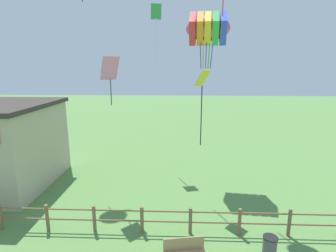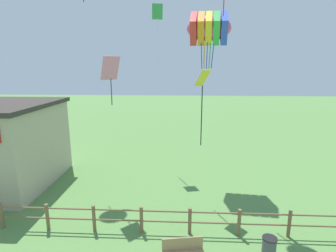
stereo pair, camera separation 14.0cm
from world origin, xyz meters
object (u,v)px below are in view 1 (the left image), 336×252
object	(u,v)px
kite_pink_diamond	(110,71)
kite_green_diamond	(156,22)
trash_bin	(270,247)
kite_yellow_diamond	(202,93)
park_bench_near_fence	(184,251)
kite_rainbow_parafoil	(208,28)

from	to	relation	value
kite_pink_diamond	kite_green_diamond	xyz separation A→B (m)	(1.77, 5.69, 3.13)
trash_bin	kite_yellow_diamond	xyz separation A→B (m)	(-2.19, 4.39, 5.08)
trash_bin	kite_green_diamond	distance (m)	14.45
kite_pink_diamond	trash_bin	bearing A→B (deg)	-33.09
kite_pink_diamond	kite_green_diamond	size ratio (longest dim) A/B	0.63
park_bench_near_fence	kite_rainbow_parafoil	world-z (taller)	kite_rainbow_parafoil
park_bench_near_fence	trash_bin	distance (m)	3.10
kite_green_diamond	kite_pink_diamond	bearing A→B (deg)	-107.32
trash_bin	park_bench_near_fence	bearing A→B (deg)	-172.54
kite_yellow_diamond	kite_pink_diamond	size ratio (longest dim) A/B	1.60
kite_yellow_diamond	kite_pink_diamond	distance (m)	4.54
park_bench_near_fence	kite_rainbow_parafoil	xyz separation A→B (m)	(1.43, 8.21, 8.44)
kite_yellow_diamond	kite_green_diamond	size ratio (longest dim) A/B	1.01
trash_bin	kite_green_diamond	size ratio (longest dim) A/B	0.22
kite_pink_diamond	kite_rainbow_parafoil	bearing A→B (deg)	35.20
park_bench_near_fence	trash_bin	bearing A→B (deg)	7.46
park_bench_near_fence	kite_pink_diamond	bearing A→B (deg)	126.87
trash_bin	kite_pink_diamond	distance (m)	9.98
trash_bin	kite_rainbow_parafoil	xyz separation A→B (m)	(-1.65, 7.80, 8.50)
trash_bin	kite_yellow_diamond	bearing A→B (deg)	116.54
kite_green_diamond	trash_bin	bearing A→B (deg)	-64.17
trash_bin	kite_green_diamond	world-z (taller)	kite_green_diamond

